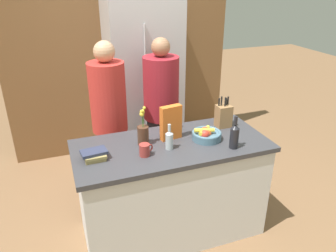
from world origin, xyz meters
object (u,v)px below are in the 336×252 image
(book_stack, at_px, (94,155))
(bottle_vinegar, at_px, (234,136))
(bottle_oil, at_px, (169,139))
(person_at_sink, at_px, (109,117))
(refrigerator, at_px, (144,78))
(person_in_blue, at_px, (161,106))
(knife_block, at_px, (223,116))
(cereal_box, at_px, (171,123))
(bottle_wine, at_px, (173,120))
(fruit_bowl, at_px, (206,134))
(flower_vase, at_px, (143,133))
(coffee_mug, at_px, (145,150))

(book_stack, bearing_deg, bottle_vinegar, -10.58)
(bottle_oil, relative_size, person_at_sink, 0.13)
(refrigerator, bearing_deg, person_at_sink, -125.86)
(bottle_vinegar, bearing_deg, person_in_blue, 103.50)
(refrigerator, xyz_separation_m, person_in_blue, (0.00, -0.64, -0.13))
(refrigerator, xyz_separation_m, knife_block, (0.37, -1.29, -0.03))
(cereal_box, height_order, bottle_wine, cereal_box)
(bottle_wine, bearing_deg, cereal_box, -116.65)
(knife_block, distance_m, bottle_vinegar, 0.41)
(fruit_bowl, bearing_deg, person_in_blue, 97.51)
(flower_vase, bearing_deg, coffee_mug, -102.29)
(knife_block, relative_size, cereal_box, 0.97)
(flower_vase, xyz_separation_m, bottle_wine, (0.33, 0.19, -0.01))
(flower_vase, relative_size, person_at_sink, 0.20)
(refrigerator, xyz_separation_m, bottle_vinegar, (0.25, -1.68, -0.03))
(fruit_bowl, height_order, book_stack, fruit_bowl)
(coffee_mug, height_order, bottle_oil, bottle_oil)
(book_stack, distance_m, bottle_vinegar, 1.08)
(book_stack, distance_m, person_in_blue, 1.17)
(fruit_bowl, height_order, bottle_wine, bottle_wine)
(person_at_sink, bearing_deg, flower_vase, -61.71)
(person_in_blue, bearing_deg, book_stack, -109.15)
(coffee_mug, bearing_deg, book_stack, 167.95)
(refrigerator, bearing_deg, flower_vase, -106.38)
(flower_vase, height_order, bottle_vinegar, flower_vase)
(refrigerator, bearing_deg, bottle_oil, -98.72)
(cereal_box, distance_m, bottle_wine, 0.20)
(knife_block, relative_size, book_stack, 1.42)
(cereal_box, bearing_deg, person_at_sink, 125.60)
(bottle_vinegar, bearing_deg, flower_vase, 155.38)
(person_in_blue, bearing_deg, bottle_wine, -73.11)
(cereal_box, bearing_deg, bottle_oil, -114.44)
(fruit_bowl, relative_size, person_at_sink, 0.15)
(coffee_mug, bearing_deg, refrigerator, 74.09)
(coffee_mug, distance_m, bottle_oil, 0.22)
(bottle_vinegar, bearing_deg, person_at_sink, 132.61)
(cereal_box, distance_m, bottle_oil, 0.19)
(flower_vase, height_order, bottle_wine, flower_vase)
(bottle_wine, bearing_deg, knife_block, -12.62)
(cereal_box, height_order, bottle_vinegar, cereal_box)
(refrigerator, relative_size, book_stack, 10.22)
(flower_vase, bearing_deg, knife_block, 6.51)
(cereal_box, relative_size, person_in_blue, 0.18)
(knife_block, bearing_deg, refrigerator, 106.04)
(refrigerator, distance_m, fruit_bowl, 1.48)
(cereal_box, xyz_separation_m, bottle_wine, (0.08, 0.17, -0.06))
(book_stack, bearing_deg, coffee_mug, -12.05)
(flower_vase, distance_m, person_at_sink, 0.62)
(book_stack, relative_size, bottle_vinegar, 0.74)
(book_stack, bearing_deg, bottle_wine, 21.53)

